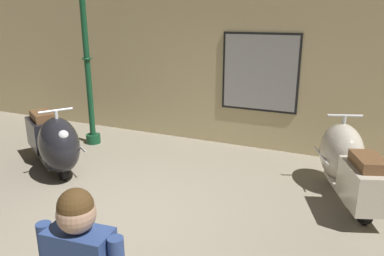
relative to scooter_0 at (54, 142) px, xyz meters
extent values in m
plane|color=gray|center=(1.97, -0.94, -0.51)|extent=(60.00, 60.00, 0.00)
cube|color=#CCB784|center=(1.97, 2.56, 1.10)|extent=(18.00, 0.20, 3.23)
cube|color=black|center=(2.71, 2.45, 0.95)|extent=(1.43, 0.03, 1.43)
cube|color=#9E9E9E|center=(2.71, 2.43, 0.95)|extent=(1.35, 0.01, 1.35)
cylinder|color=black|center=(0.30, -0.19, -0.29)|extent=(0.43, 0.32, 0.46)
cylinder|color=silver|center=(0.30, -0.19, -0.29)|extent=(0.23, 0.20, 0.21)
cylinder|color=black|center=(-0.61, 0.39, -0.29)|extent=(0.43, 0.32, 0.46)
cylinder|color=silver|center=(-0.61, 0.39, -0.29)|extent=(0.23, 0.20, 0.21)
cube|color=black|center=(-0.16, 0.10, -0.31)|extent=(1.13, 0.93, 0.06)
ellipsoid|color=black|center=(0.25, -0.16, 0.04)|extent=(1.13, 1.01, 0.87)
cube|color=black|center=(-0.58, 0.36, -0.04)|extent=(0.90, 0.80, 0.50)
cube|color=brown|center=(-0.58, 0.36, 0.28)|extent=(0.63, 0.56, 0.14)
sphere|color=silver|center=(0.52, -0.33, 0.28)|extent=(0.17, 0.17, 0.17)
cylinder|color=silver|center=(0.28, -0.18, 0.44)|extent=(0.05, 0.05, 0.32)
cylinder|color=silver|center=(0.28, -0.18, 0.60)|extent=(0.30, 0.44, 0.04)
cube|color=silver|center=(0.41, 0.09, -0.02)|extent=(0.65, 0.42, 0.03)
cylinder|color=black|center=(4.25, 1.36, -0.29)|extent=(0.24, 0.45, 0.45)
cylinder|color=silver|center=(4.25, 1.36, -0.29)|extent=(0.17, 0.23, 0.20)
cylinder|color=black|center=(4.62, 0.36, -0.29)|extent=(0.24, 0.45, 0.45)
cylinder|color=silver|center=(4.62, 0.36, -0.29)|extent=(0.17, 0.23, 0.20)
cube|color=beige|center=(4.43, 0.86, -0.31)|extent=(0.75, 1.14, 0.06)
ellipsoid|color=beige|center=(4.27, 1.31, 0.03)|extent=(0.88, 1.09, 0.85)
cube|color=beige|center=(4.60, 0.40, -0.04)|extent=(0.69, 0.87, 0.49)
cube|color=brown|center=(4.60, 0.40, 0.27)|extent=(0.48, 0.62, 0.13)
sphere|color=silver|center=(4.16, 1.60, 0.27)|extent=(0.17, 0.17, 0.17)
cylinder|color=silver|center=(4.26, 1.34, 0.42)|extent=(0.05, 0.05, 0.31)
cylinder|color=silver|center=(4.26, 1.34, 0.58)|extent=(0.48, 0.21, 0.04)
cube|color=silver|center=(4.00, 1.21, -0.03)|extent=(0.27, 0.71, 0.03)
cylinder|color=#144728|center=(-0.36, 1.40, -0.42)|extent=(0.28, 0.28, 0.18)
cylinder|color=#144728|center=(-0.36, 1.40, 1.04)|extent=(0.11, 0.11, 2.74)
torus|color=#144728|center=(-0.36, 1.40, 1.17)|extent=(0.19, 0.19, 0.04)
sphere|color=tan|center=(3.07, -2.93, 0.95)|extent=(0.21, 0.21, 0.21)
sphere|color=brown|center=(3.07, -2.93, 1.00)|extent=(0.20, 0.20, 0.20)
camera|label=1|loc=(4.37, -4.32, 1.99)|focal=35.10mm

